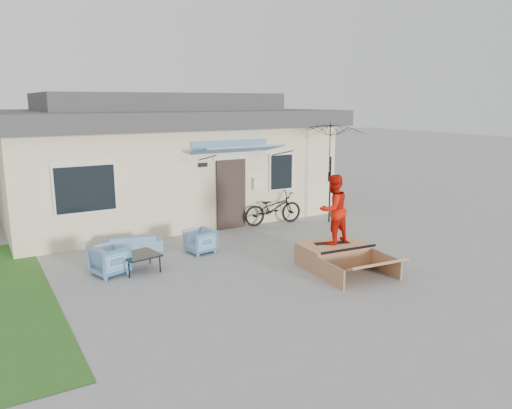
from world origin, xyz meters
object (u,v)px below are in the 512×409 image
coffee_table (140,262)px  patio_umbrella (331,168)px  bicycle (273,205)px  skate_ramp (333,254)px  skateboard (332,243)px  skater (333,208)px  loveseat (133,240)px  armchair_right (200,240)px  armchair_left (110,259)px

coffee_table → patio_umbrella: size_ratio=0.33×
bicycle → skate_ramp: (-0.88, -4.00, -0.37)m
patio_umbrella → skate_ramp: 4.47m
patio_umbrella → skateboard: bearing=-128.1°
bicycle → skater: skater is taller
loveseat → skate_ramp: size_ratio=0.75×
armchair_right → bicycle: bearing=107.3°
armchair_left → coffee_table: bearing=-115.1°
bicycle → skate_ramp: size_ratio=0.97×
armchair_right → patio_umbrella: (4.89, 0.86, 1.42)m
bicycle → skater: size_ratio=1.20×
armchair_left → skateboard: bearing=-129.2°
armchair_left → loveseat: bearing=-49.9°
skateboard → skater: skater is taller
armchair_left → skateboard: armchair_left is taller
patio_umbrella → armchair_left: bearing=-169.8°
patio_umbrella → skater: size_ratio=1.48×
skateboard → armchair_right: bearing=152.4°
skate_ramp → skateboard: 0.28m
patio_umbrella → skate_ramp: patio_umbrella is taller
bicycle → patio_umbrella: bearing=-106.6°
armchair_right → coffee_table: bearing=-81.0°
armchair_left → patio_umbrella: size_ratio=0.30×
coffee_table → skate_ramp: (4.06, -1.92, 0.05)m
skate_ramp → skater: skater is taller
armchair_right → skate_ramp: bearing=34.7°
skateboard → skater: bearing=0.0°
armchair_right → skater: 3.51m
loveseat → patio_umbrella: (6.33, -0.14, 1.46)m
coffee_table → skater: bearing=-24.7°
coffee_table → skate_ramp: 4.49m
patio_umbrella → skater: (-2.58, -3.28, -0.38)m
armchair_left → armchair_right: 2.44m
armchair_left → skater: (4.71, -1.97, 1.00)m
skateboard → skate_ramp: bearing=-76.2°
armchair_left → armchair_right: armchair_left is taller
bicycle → skater: bearing=172.6°
skate_ramp → patio_umbrella: bearing=57.1°
loveseat → coffee_table: size_ratio=1.89×
armchair_right → coffee_table: size_ratio=0.84×
loveseat → patio_umbrella: patio_umbrella is taller
bicycle → skate_ramp: 4.12m
coffee_table → armchair_right: bearing=17.4°
bicycle → skateboard: bearing=172.6°
skate_ramp → skateboard: skateboard is taller
coffee_table → skater: size_ratio=0.49×
bicycle → skateboard: 4.05m
armchair_right → skateboard: armchair_right is taller
skater → coffee_table: bearing=-31.4°
coffee_table → bicycle: bicycle is taller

